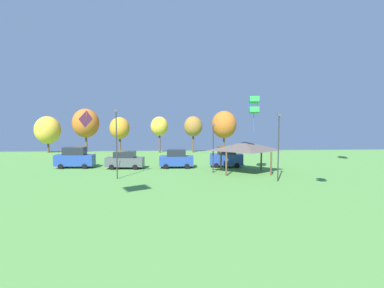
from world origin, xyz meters
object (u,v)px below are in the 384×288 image
at_px(light_post_1, 117,140).
at_px(treeline_tree_4, 193,126).
at_px(kite_flying_1, 86,119).
at_px(park_pavilion, 245,146).
at_px(light_post_2, 213,145).
at_px(parked_car_second_from_left, 125,160).
at_px(treeline_tree_1, 86,123).
at_px(treeline_tree_3, 159,126).
at_px(treeline_tree_2, 120,128).
at_px(treeline_tree_0, 48,130).
at_px(kite_flying_4, 254,105).
at_px(treeline_tree_5, 224,125).
at_px(parked_car_rightmost_in_row, 226,157).
at_px(parked_car_leftmost, 75,158).
at_px(parked_car_third_from_left, 176,159).
at_px(light_post_0, 279,144).

relative_size(light_post_1, treeline_tree_4, 1.05).
height_order(kite_flying_1, park_pavilion, kite_flying_1).
height_order(kite_flying_1, light_post_1, light_post_1).
distance_m(light_post_1, light_post_2, 10.88).
bearing_deg(kite_flying_1, light_post_1, -8.33).
bearing_deg(parked_car_second_from_left, treeline_tree_1, 121.42).
distance_m(parked_car_second_from_left, treeline_tree_1, 23.47).
bearing_deg(treeline_tree_3, kite_flying_1, -104.20).
height_order(kite_flying_1, treeline_tree_2, kite_flying_1).
distance_m(treeline_tree_0, treeline_tree_4, 27.21).
bearing_deg(light_post_1, treeline_tree_1, 112.02).
xyz_separation_m(kite_flying_4, light_post_1, (-14.87, -2.16, -3.79)).
height_order(parked_car_second_from_left, treeline_tree_5, treeline_tree_5).
height_order(light_post_2, treeline_tree_4, treeline_tree_4).
distance_m(parked_car_rightmost_in_row, light_post_2, 5.11).
xyz_separation_m(parked_car_leftmost, light_post_2, (17.17, -4.50, 1.93)).
relative_size(treeline_tree_0, treeline_tree_3, 1.01).
bearing_deg(parked_car_second_from_left, treeline_tree_2, 105.71).
distance_m(kite_flying_1, parked_car_third_from_left, 12.46).
distance_m(parked_car_second_from_left, light_post_2, 11.48).
bearing_deg(treeline_tree_1, light_post_0, -47.27).
bearing_deg(kite_flying_4, parked_car_second_from_left, 163.54).
bearing_deg(kite_flying_4, kite_flying_1, -174.63).
bearing_deg(parked_car_second_from_left, treeline_tree_4, 66.35).
distance_m(parked_car_rightmost_in_row, treeline_tree_0, 35.94).
bearing_deg(treeline_tree_1, parked_car_third_from_left, -49.61).
relative_size(parked_car_leftmost, park_pavilion, 0.75).
xyz_separation_m(treeline_tree_0, treeline_tree_2, (13.08, 1.21, 0.31)).
distance_m(parked_car_third_from_left, park_pavilion, 9.08).
distance_m(park_pavilion, treeline_tree_0, 39.45).
bearing_deg(light_post_2, parked_car_second_from_left, 161.53).
relative_size(parked_car_second_from_left, parked_car_rightmost_in_row, 1.09).
relative_size(light_post_1, treeline_tree_1, 0.87).
relative_size(kite_flying_1, parked_car_third_from_left, 0.42).
bearing_deg(light_post_2, parked_car_third_from_left, 137.54).
bearing_deg(parked_car_rightmost_in_row, kite_flying_1, -151.64).
xyz_separation_m(parked_car_rightmost_in_row, light_post_0, (3.52, -9.53, 2.47)).
bearing_deg(treeline_tree_1, kite_flying_1, -73.73).
bearing_deg(parked_car_second_from_left, parked_car_third_from_left, 6.39).
relative_size(park_pavilion, treeline_tree_5, 0.81).
relative_size(light_post_0, treeline_tree_4, 0.98).
bearing_deg(parked_car_rightmost_in_row, treeline_tree_0, 153.32).
bearing_deg(treeline_tree_0, light_post_0, -40.05).
xyz_separation_m(light_post_1, treeline_tree_0, (-17.72, 26.19, 0.26)).
height_order(park_pavilion, treeline_tree_0, treeline_tree_0).
xyz_separation_m(light_post_1, treeline_tree_4, (9.47, 25.37, 0.91)).
bearing_deg(parked_car_leftmost, kite_flying_4, -12.60).
distance_m(light_post_0, light_post_1, 16.36).
bearing_deg(treeline_tree_3, parked_car_third_from_left, -80.52).
relative_size(parked_car_leftmost, treeline_tree_5, 0.61).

